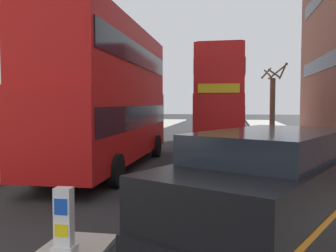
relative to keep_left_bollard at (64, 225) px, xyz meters
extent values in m
cube|color=#ADA89E|center=(6.50, 11.84, -0.54)|extent=(4.00, 80.00, 0.14)
cube|color=#ADA89E|center=(-6.50, 11.84, -0.54)|extent=(4.00, 80.00, 0.14)
cube|color=yellow|center=(4.40, 9.84, -0.60)|extent=(0.10, 56.00, 0.01)
cube|color=yellow|center=(4.24, 9.84, -0.60)|extent=(0.10, 56.00, 0.01)
cube|color=silver|center=(0.00, 0.00, -0.43)|extent=(0.36, 0.28, 0.16)
cube|color=white|center=(0.00, 0.00, 0.13)|extent=(0.28, 0.20, 0.95)
cube|color=blue|center=(0.00, -0.10, 0.32)|extent=(0.22, 0.01, 0.26)
cube|color=yellow|center=(0.00, -0.10, -0.06)|extent=(0.22, 0.01, 0.20)
cube|color=red|center=(-2.15, 8.63, 1.13)|extent=(2.70, 10.85, 2.60)
cube|color=red|center=(-2.15, 8.63, 3.68)|extent=(2.65, 10.63, 2.50)
cube|color=black|center=(-2.15, 8.63, 1.43)|extent=(2.73, 10.41, 0.84)
cube|color=black|center=(-2.15, 8.63, 3.78)|extent=(2.71, 10.20, 0.80)
cube|color=yellow|center=(-2.25, 14.01, 2.68)|extent=(2.00, 0.10, 0.44)
cube|color=maroon|center=(-2.15, 8.63, 4.98)|extent=(2.43, 9.76, 0.10)
cylinder|color=black|center=(-3.46, 11.95, -0.09)|extent=(0.32, 1.05, 1.04)
cylinder|color=black|center=(-0.96, 12.00, -0.09)|extent=(0.32, 1.05, 1.04)
cylinder|color=black|center=(-3.33, 5.26, -0.09)|extent=(0.32, 1.05, 1.04)
cylinder|color=black|center=(-0.83, 5.30, -0.09)|extent=(0.32, 1.05, 1.04)
cube|color=red|center=(2.06, 18.02, 1.13)|extent=(2.72, 10.85, 2.60)
cube|color=red|center=(2.06, 18.02, 3.68)|extent=(2.66, 10.63, 2.50)
cube|color=black|center=(2.06, 18.02, 1.43)|extent=(2.74, 10.42, 0.84)
cube|color=black|center=(2.06, 18.02, 3.78)|extent=(2.72, 10.20, 0.80)
cube|color=yellow|center=(1.95, 12.64, 2.68)|extent=(2.00, 0.10, 0.44)
cube|color=maroon|center=(2.06, 18.02, 4.98)|extent=(2.45, 9.76, 0.10)
cylinder|color=black|center=(3.24, 14.65, -0.09)|extent=(0.32, 1.05, 1.04)
cylinder|color=black|center=(0.74, 14.70, -0.09)|extent=(0.32, 1.05, 1.04)
cylinder|color=black|center=(3.38, 21.35, -0.09)|extent=(0.32, 1.05, 1.04)
cylinder|color=black|center=(0.88, 21.40, -0.09)|extent=(0.32, 1.05, 1.04)
cube|color=black|center=(3.22, 0.41, 0.33)|extent=(3.79, 5.06, 1.50)
cube|color=black|center=(3.29, 0.54, 1.13)|extent=(2.89, 3.50, 0.76)
cube|color=orange|center=(3.22, 0.41, 0.38)|extent=(3.64, 4.73, 0.10)
cylinder|color=black|center=(3.06, 2.11, -0.27)|extent=(0.50, 0.71, 0.68)
cylinder|color=#6B6047|center=(5.49, 23.03, 1.67)|extent=(0.39, 0.39, 4.28)
cylinder|color=#6B6047|center=(6.21, 23.18, 4.33)|extent=(0.43, 1.51, 1.11)
cylinder|color=#6B6047|center=(5.91, 23.68, 4.36)|extent=(1.40, 0.97, 1.17)
cylinder|color=#6B6047|center=(5.04, 23.39, 4.22)|extent=(0.85, 1.01, 0.89)
cylinder|color=#6B6047|center=(5.13, 22.80, 4.12)|extent=(0.59, 0.84, 0.69)
cylinder|color=#6B6047|center=(5.53, 22.59, 4.12)|extent=(0.93, 0.21, 0.70)
camera|label=1|loc=(2.66, -5.52, 1.94)|focal=40.09mm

